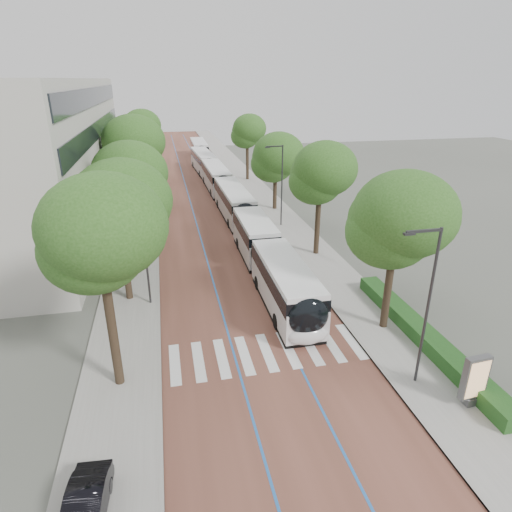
# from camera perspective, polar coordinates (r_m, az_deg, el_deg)

# --- Properties ---
(ground) EXTENTS (160.00, 160.00, 0.00)m
(ground) POSITION_cam_1_polar(r_m,az_deg,el_deg) (23.33, 1.56, -14.17)
(ground) COLOR #51544C
(ground) RESTS_ON ground
(road) EXTENTS (11.00, 140.00, 0.02)m
(road) POSITION_cam_1_polar(r_m,az_deg,el_deg) (59.95, -7.70, 8.91)
(road) COLOR brown
(road) RESTS_ON ground
(sidewalk_left) EXTENTS (4.00, 140.00, 0.12)m
(sidewalk_left) POSITION_cam_1_polar(r_m,az_deg,el_deg) (59.84, -14.94, 8.37)
(sidewalk_left) COLOR gray
(sidewalk_left) RESTS_ON ground
(sidewalk_right) EXTENTS (4.00, 140.00, 0.12)m
(sidewalk_right) POSITION_cam_1_polar(r_m,az_deg,el_deg) (60.98, -0.58, 9.39)
(sidewalk_right) COLOR gray
(sidewalk_right) RESTS_ON ground
(kerb_left) EXTENTS (0.20, 140.00, 0.14)m
(kerb_left) POSITION_cam_1_polar(r_m,az_deg,el_deg) (59.78, -13.11, 8.53)
(kerb_left) COLOR gray
(kerb_left) RESTS_ON ground
(kerb_right) EXTENTS (0.20, 140.00, 0.14)m
(kerb_right) POSITION_cam_1_polar(r_m,az_deg,el_deg) (60.63, -2.36, 9.29)
(kerb_right) COLOR gray
(kerb_right) RESTS_ON ground
(zebra_crossing) EXTENTS (10.55, 3.60, 0.01)m
(zebra_crossing) POSITION_cam_1_polar(r_m,az_deg,el_deg) (24.14, 1.45, -12.68)
(zebra_crossing) COLOR silver
(zebra_crossing) RESTS_ON ground
(lane_line_left) EXTENTS (0.12, 126.00, 0.01)m
(lane_line_left) POSITION_cam_1_polar(r_m,az_deg,el_deg) (59.85, -9.24, 8.81)
(lane_line_left) COLOR #215CA8
(lane_line_left) RESTS_ON road
(lane_line_right) EXTENTS (0.12, 126.00, 0.01)m
(lane_line_right) POSITION_cam_1_polar(r_m,az_deg,el_deg) (60.10, -6.16, 9.03)
(lane_line_right) COLOR #215CA8
(lane_line_right) RESTS_ON road
(office_building) EXTENTS (18.11, 40.00, 14.00)m
(office_building) POSITION_cam_1_polar(r_m,az_deg,el_deg) (48.97, -30.54, 11.36)
(office_building) COLOR #B7B3A9
(office_building) RESTS_ON ground
(hedge) EXTENTS (1.20, 14.00, 0.80)m
(hedge) POSITION_cam_1_polar(r_m,az_deg,el_deg) (26.39, 21.43, -9.79)
(hedge) COLOR #1C4718
(hedge) RESTS_ON sidewalk_right
(streetlight_near) EXTENTS (1.82, 0.20, 8.00)m
(streetlight_near) POSITION_cam_1_polar(r_m,az_deg,el_deg) (20.93, 21.74, -5.05)
(streetlight_near) COLOR #303032
(streetlight_near) RESTS_ON sidewalk_right
(streetlight_far) EXTENTS (1.82, 0.20, 8.00)m
(streetlight_far) POSITION_cam_1_polar(r_m,az_deg,el_deg) (42.66, 3.25, 10.16)
(streetlight_far) COLOR #303032
(streetlight_far) RESTS_ON sidewalk_right
(lamp_post_left) EXTENTS (0.14, 0.14, 8.00)m
(lamp_post_left) POSITION_cam_1_polar(r_m,az_deg,el_deg) (27.96, -14.62, 1.21)
(lamp_post_left) COLOR #303032
(lamp_post_left) RESTS_ON sidewalk_left
(trees_left) EXTENTS (6.32, 60.68, 10.19)m
(trees_left) POSITION_cam_1_polar(r_m,az_deg,el_deg) (44.08, -16.32, 12.23)
(trees_left) COLOR black
(trees_left) RESTS_ON ground
(trees_right) EXTENTS (5.68, 47.24, 8.99)m
(trees_right) POSITION_cam_1_polar(r_m,az_deg,el_deg) (40.84, 5.52, 11.77)
(trees_right) COLOR black
(trees_right) RESTS_ON ground
(lead_bus) EXTENTS (2.64, 18.41, 3.20)m
(lead_bus) POSITION_cam_1_polar(r_m,az_deg,el_deg) (30.94, 2.02, -0.93)
(lead_bus) COLOR black
(lead_bus) RESTS_ON ground
(bus_queued_0) EXTENTS (2.71, 12.43, 3.20)m
(bus_queued_0) POSITION_cam_1_polar(r_m,az_deg,el_deg) (46.05, -2.87, 7.00)
(bus_queued_0) COLOR silver
(bus_queued_0) RESTS_ON ground
(bus_queued_1) EXTENTS (2.75, 12.44, 3.20)m
(bus_queued_1) POSITION_cam_1_polar(r_m,az_deg,el_deg) (58.38, -5.29, 10.27)
(bus_queued_1) COLOR silver
(bus_queued_1) RESTS_ON ground
(bus_queued_2) EXTENTS (3.17, 12.51, 3.20)m
(bus_queued_2) POSITION_cam_1_polar(r_m,az_deg,el_deg) (70.45, -6.96, 12.32)
(bus_queued_2) COLOR silver
(bus_queued_2) RESTS_ON ground
(bus_queued_3) EXTENTS (2.68, 12.43, 3.20)m
(bus_queued_3) POSITION_cam_1_polar(r_m,az_deg,el_deg) (83.32, -7.57, 13.86)
(bus_queued_3) COLOR silver
(bus_queued_3) RESTS_ON ground
(ad_panel) EXTENTS (1.26, 0.52, 2.57)m
(ad_panel) POSITION_cam_1_polar(r_m,az_deg,el_deg) (22.23, 27.12, -14.49)
(ad_panel) COLOR #59595B
(ad_panel) RESTS_ON sidewalk_right
(parked_car) EXTENTS (1.53, 3.70, 1.19)m
(parked_car) POSITION_cam_1_polar(r_m,az_deg,el_deg) (17.46, -21.84, -28.89)
(parked_car) COLOR black
(parked_car) RESTS_ON sidewalk_left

